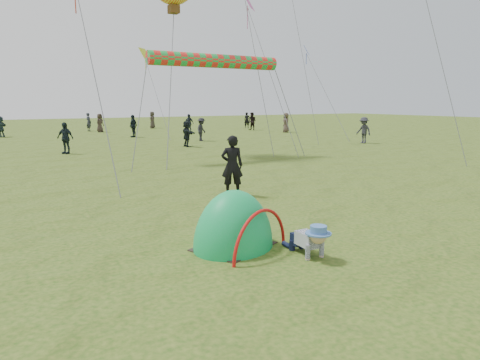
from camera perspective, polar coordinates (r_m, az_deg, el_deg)
ground at (r=8.39m, az=15.66°, el=-9.14°), size 140.00×140.00×0.00m
crawling_toddler at (r=7.87m, az=9.30°, el=-7.74°), size 0.62×0.86×0.64m
popup_tent at (r=8.33m, az=-0.85°, el=-8.89°), size 2.13×1.97×2.22m
standing_adult at (r=12.67m, az=-1.06°, el=1.96°), size 0.77×0.66×1.78m
crowd_person_2 at (r=24.67m, az=-22.28°, el=5.20°), size 0.97×1.00×1.68m
crowd_person_3 at (r=30.53m, az=-5.16°, el=6.74°), size 1.19×1.14×1.63m
crowd_person_4 at (r=41.38m, az=-18.18°, el=7.25°), size 0.97×0.92×1.67m
crowd_person_5 at (r=38.51m, az=-29.30°, el=6.22°), size 1.34×1.48×1.64m
crowd_person_6 at (r=42.88m, az=-19.52°, el=7.29°), size 0.60×0.73×1.71m
crowd_person_7 at (r=41.87m, az=1.65°, el=7.83°), size 0.93×1.03×1.73m
crowd_person_8 at (r=34.53m, az=-14.04°, el=6.99°), size 1.02×1.03×1.74m
crowd_person_9 at (r=29.85m, az=16.16°, el=6.39°), size 0.71×1.16×1.74m
crowd_person_10 at (r=39.13m, az=6.16°, el=7.62°), size 0.81×1.00×1.76m
crowd_person_11 at (r=26.66m, az=-7.09°, el=6.15°), size 0.49×1.50×1.61m
crowd_person_12 at (r=45.49m, az=0.93°, el=7.98°), size 0.69×0.57×1.64m
crowd_person_14 at (r=38.92m, az=-6.83°, el=7.51°), size 0.85×1.04×1.66m
crowd_person_16 at (r=45.90m, az=-11.60°, el=7.85°), size 0.63×0.90×1.73m
rainbow_tube_kite at (r=20.95m, az=-3.30°, el=15.56°), size 6.59×0.64×0.64m
diamond_kite_2 at (r=35.92m, az=-12.54°, el=16.03°), size 1.23×1.23×1.00m
diamond_kite_5 at (r=26.19m, az=1.00°, el=22.89°), size 1.33×1.33×1.09m
diamond_kite_10 at (r=34.60m, az=8.86°, el=16.72°), size 0.88×0.88×0.72m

